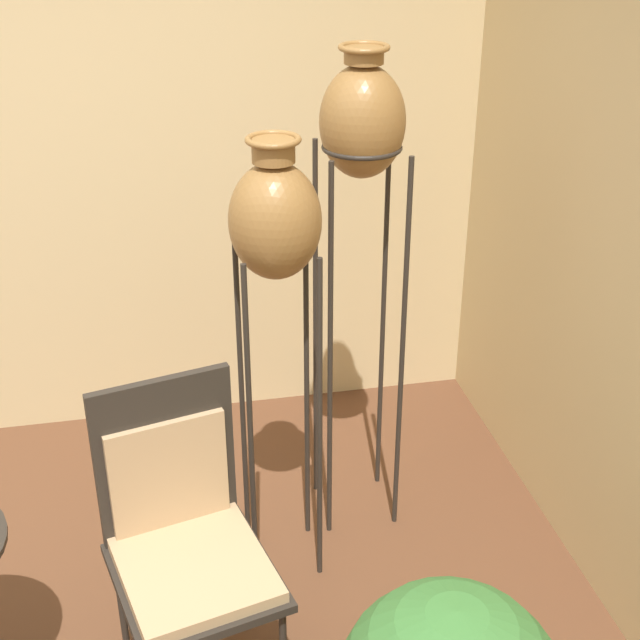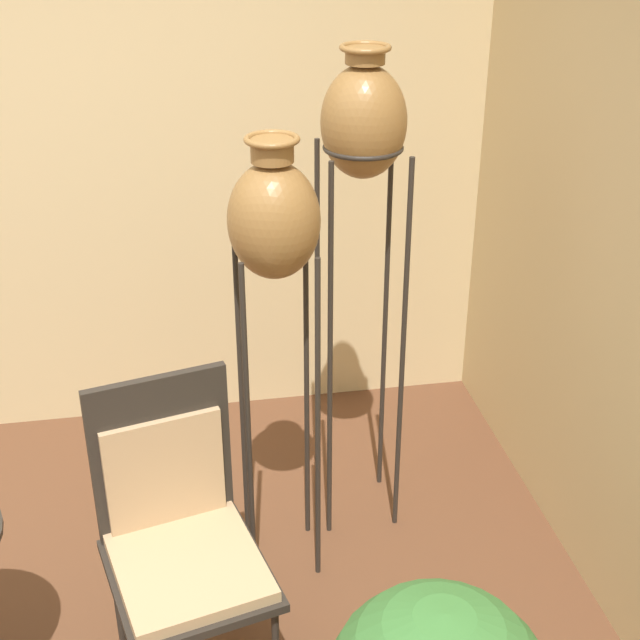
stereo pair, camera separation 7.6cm
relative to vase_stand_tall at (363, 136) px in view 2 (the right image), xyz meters
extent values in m
cube|color=#D1B784|center=(-1.17, 0.94, -0.26)|extent=(7.88, 0.06, 2.70)
cylinder|color=#28231E|center=(-0.14, -0.14, -0.83)|extent=(0.02, 0.02, 1.57)
cylinder|color=#28231E|center=(0.14, -0.14, -0.83)|extent=(0.02, 0.02, 1.57)
cylinder|color=#28231E|center=(-0.14, 0.14, -0.83)|extent=(0.02, 0.02, 1.57)
cylinder|color=#28231E|center=(0.14, 0.14, -0.83)|extent=(0.02, 0.02, 1.57)
torus|color=#28231E|center=(0.00, 0.00, -0.04)|extent=(0.28, 0.28, 0.02)
ellipsoid|color=olive|center=(0.00, 0.00, 0.05)|extent=(0.30, 0.30, 0.40)
cylinder|color=olive|center=(0.00, 0.00, 0.27)|extent=(0.14, 0.14, 0.05)
torus|color=olive|center=(0.00, 0.00, 0.30)|extent=(0.18, 0.18, 0.02)
cylinder|color=#28231E|center=(-0.47, -0.37, -0.95)|extent=(0.02, 0.02, 1.32)
cylinder|color=#28231E|center=(-0.23, -0.37, -0.95)|extent=(0.02, 0.02, 1.32)
cylinder|color=#28231E|center=(-0.47, -0.12, -0.95)|extent=(0.02, 0.02, 1.32)
cylinder|color=#28231E|center=(-0.23, -0.12, -0.95)|extent=(0.02, 0.02, 1.32)
torus|color=#28231E|center=(-0.35, -0.25, -0.29)|extent=(0.25, 0.25, 0.02)
ellipsoid|color=olive|center=(-0.35, -0.25, -0.20)|extent=(0.31, 0.31, 0.40)
cylinder|color=olive|center=(-0.35, -0.25, 0.04)|extent=(0.14, 0.14, 0.07)
torus|color=olive|center=(-0.35, -0.25, 0.07)|extent=(0.18, 0.18, 0.02)
cylinder|color=#28231E|center=(-0.96, -0.63, -1.39)|extent=(0.02, 0.02, 0.44)
cylinder|color=#28231E|center=(-0.57, -0.54, -1.39)|extent=(0.02, 0.02, 0.44)
cube|color=#28231E|center=(-0.71, -0.80, -1.15)|extent=(0.59, 0.62, 0.03)
cube|color=tan|center=(-0.71, -0.80, -1.12)|extent=(0.54, 0.57, 0.04)
cube|color=#28231E|center=(-0.77, -0.56, -0.85)|extent=(0.45, 0.14, 0.57)
cube|color=tan|center=(-0.76, -0.59, -0.91)|extent=(0.38, 0.11, 0.40)
camera|label=1|loc=(-0.75, -2.95, 0.84)|focal=50.00mm
camera|label=2|loc=(-0.68, -2.97, 0.84)|focal=50.00mm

